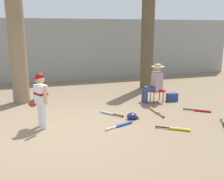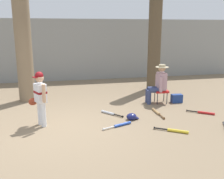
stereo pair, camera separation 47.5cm
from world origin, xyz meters
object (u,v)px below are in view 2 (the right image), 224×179
tree_near_player (21,8)px  bat_yellow_trainer (175,131)px  handbag_beside_stool (177,98)px  tree_behind_spectator (155,40)px  bat_aluminum_silver (110,113)px  folding_stool (161,91)px  young_ballplayer (40,95)px  seated_spectator (158,83)px  bat_red_barrel (204,113)px  bat_wood_tan (157,112)px  bat_blue_youth (120,125)px  batting_helmet_navy (132,117)px

tree_near_player → bat_yellow_trainer: 5.65m
handbag_beside_stool → bat_yellow_trainer: bearing=-117.2°
tree_behind_spectator → bat_yellow_trainer: size_ratio=6.33×
handbag_beside_stool → bat_aluminum_silver: bearing=-164.1°
folding_stool → bat_yellow_trainer: size_ratio=0.65×
young_ballplayer → folding_stool: young_ballplayer is taller
tree_behind_spectator → young_ballplayer: 5.11m
bat_yellow_trainer → bat_aluminum_silver: same height
seated_spectator → handbag_beside_stool: size_ratio=3.53×
tree_behind_spectator → bat_red_barrel: size_ratio=6.84×
tree_behind_spectator → folding_stool: (-0.46, -1.82, -1.48)m
bat_wood_tan → bat_red_barrel: bearing=-14.4°
bat_aluminum_silver → tree_behind_spectator: bearing=48.6°
tree_behind_spectator → bat_aluminum_silver: size_ratio=7.09×
young_ballplayer → bat_yellow_trainer: (2.93, -1.09, -0.71)m
folding_stool → bat_yellow_trainer: folding_stool is taller
bat_wood_tan → bat_red_barrel: same height
tree_near_player → handbag_beside_stool: bearing=-15.7°
bat_blue_youth → batting_helmet_navy: 0.54m
tree_behind_spectator → handbag_beside_stool: bearing=-88.7°
tree_near_player → bat_wood_tan: tree_near_player is taller
handbag_beside_stool → bat_wood_tan: 1.33m
young_ballplayer → bat_blue_youth: young_ballplayer is taller
bat_yellow_trainer → batting_helmet_navy: size_ratio=2.20×
bat_aluminum_silver → batting_helmet_navy: (0.46, -0.53, 0.04)m
handbag_beside_stool → bat_aluminum_silver: size_ratio=0.56×
bat_aluminum_silver → batting_helmet_navy: 0.70m
tree_near_player → bat_red_barrel: bearing=-27.2°
tree_behind_spectator → bat_aluminum_silver: bearing=-131.4°
bat_red_barrel → batting_helmet_navy: 2.05m
folding_stool → bat_wood_tan: 1.12m
bat_aluminum_silver → bat_red_barrel: 2.57m
tree_behind_spectator → bat_blue_youth: tree_behind_spectator is taller
bat_red_barrel → bat_blue_youth: bearing=-171.3°
young_ballplayer → bat_wood_tan: 3.12m
folding_stool → handbag_beside_stool: 0.56m
tree_near_player → young_ballplayer: bearing=-77.3°
handbag_beside_stool → bat_wood_tan: handbag_beside_stool is taller
folding_stool → batting_helmet_navy: bearing=-136.5°
tree_near_player → batting_helmet_navy: 4.62m
tree_behind_spectator → bat_wood_tan: tree_behind_spectator is taller
young_ballplayer → bat_wood_tan: young_ballplayer is taller
tree_behind_spectator → handbag_beside_stool: 2.56m
bat_aluminum_silver → bat_red_barrel: same height
bat_yellow_trainer → bat_wood_tan: bearing=85.7°
bat_blue_youth → batting_helmet_navy: size_ratio=2.46×
folding_stool → bat_red_barrel: 1.49m
bat_yellow_trainer → bat_wood_tan: same height
tree_near_player → young_ballplayer: (0.53, -2.36, -2.11)m
bat_red_barrel → folding_stool: bearing=119.9°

